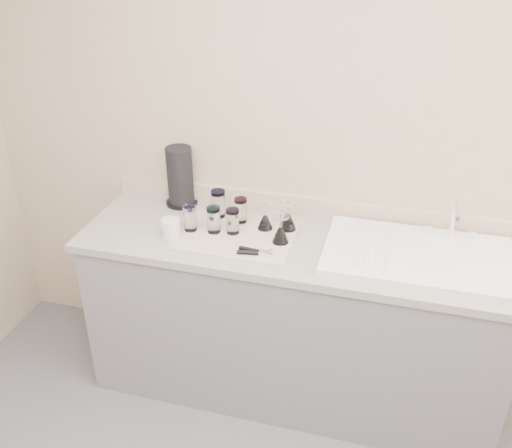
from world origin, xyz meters
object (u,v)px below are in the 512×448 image
(tumbler_purple, at_px, (241,210))
(goblet_back_right, at_px, (288,220))
(tumbler_blue, at_px, (214,219))
(can_opener, at_px, (255,252))
(tumbler_lavender, at_px, (233,221))
(white_mug, at_px, (171,228))
(paper_towel_roll, at_px, (180,177))
(goblet_back_left, at_px, (265,220))
(tumbler_cyan, at_px, (218,203))
(goblet_front_right, at_px, (280,233))
(tumbler_magenta, at_px, (190,218))
(sink_unit, at_px, (418,256))

(tumbler_purple, relative_size, goblet_back_right, 0.84)
(tumbler_blue, height_order, can_opener, tumbler_blue)
(tumbler_lavender, relative_size, white_mug, 0.94)
(tumbler_purple, distance_m, paper_towel_roll, 0.39)
(goblet_back_left, bearing_deg, tumbler_cyan, 167.17)
(tumbler_purple, xyz_separation_m, goblet_back_left, (0.13, -0.03, -0.02))
(goblet_front_right, distance_m, paper_towel_roll, 0.66)
(goblet_front_right, relative_size, paper_towel_roll, 0.45)
(tumbler_purple, height_order, white_mug, tumbler_purple)
(tumbler_magenta, relative_size, goblet_back_left, 0.95)
(white_mug, bearing_deg, goblet_back_right, 21.38)
(tumbler_purple, height_order, tumbler_blue, tumbler_blue)
(tumbler_blue, xyz_separation_m, goblet_front_right, (0.33, -0.01, -0.02))
(sink_unit, relative_size, can_opener, 5.09)
(tumbler_lavender, relative_size, paper_towel_roll, 0.40)
(goblet_back_right, relative_size, paper_towel_roll, 0.48)
(tumbler_magenta, bearing_deg, sink_unit, 1.76)
(tumbler_magenta, xyz_separation_m, paper_towel_roll, (-0.15, 0.26, 0.08))
(can_opener, bearing_deg, sink_unit, 12.84)
(can_opener, bearing_deg, tumbler_lavender, 134.77)
(tumbler_lavender, height_order, goblet_front_right, goblet_front_right)
(sink_unit, bearing_deg, goblet_front_right, -177.44)
(tumbler_purple, bearing_deg, can_opener, -60.99)
(goblet_back_left, xyz_separation_m, paper_towel_roll, (-0.49, 0.15, 0.10))
(sink_unit, xyz_separation_m, goblet_back_right, (-0.62, 0.10, 0.04))
(goblet_back_left, bearing_deg, sink_unit, -6.07)
(sink_unit, xyz_separation_m, can_opener, (-0.70, -0.16, -0.00))
(tumbler_blue, bearing_deg, tumbler_lavender, 9.47)
(sink_unit, relative_size, tumbler_blue, 6.28)
(tumbler_blue, bearing_deg, can_opener, -29.89)
(sink_unit, distance_m, goblet_back_right, 0.63)
(tumbler_purple, height_order, goblet_front_right, goblet_front_right)
(paper_towel_roll, bearing_deg, tumbler_blue, -43.19)
(goblet_back_right, relative_size, white_mug, 1.13)
(goblet_front_right, bearing_deg, tumbler_blue, 178.58)
(tumbler_cyan, xyz_separation_m, goblet_back_left, (0.26, -0.06, -0.03))
(tumbler_purple, height_order, goblet_back_left, goblet_back_left)
(tumbler_lavender, height_order, goblet_back_right, goblet_back_right)
(white_mug, distance_m, paper_towel_roll, 0.36)
(sink_unit, bearing_deg, tumbler_purple, 172.62)
(tumbler_magenta, bearing_deg, tumbler_purple, 34.35)
(white_mug, bearing_deg, can_opener, -7.72)
(paper_towel_roll, bearing_deg, goblet_front_right, -23.47)
(tumbler_purple, distance_m, goblet_back_right, 0.24)
(tumbler_cyan, bearing_deg, can_opener, -47.19)
(paper_towel_roll, bearing_deg, sink_unit, -10.74)
(sink_unit, xyz_separation_m, tumbler_cyan, (-0.98, 0.14, 0.06))
(tumbler_cyan, xyz_separation_m, tumbler_lavender, (0.12, -0.14, -0.01))
(goblet_back_left, distance_m, goblet_front_right, 0.15)
(tumbler_blue, bearing_deg, goblet_back_left, 22.93)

